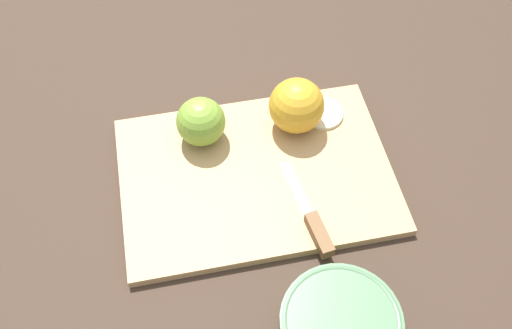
{
  "coord_description": "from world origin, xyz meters",
  "views": [
    {
      "loc": [
        -0.16,
        -0.5,
        0.76
      ],
      "look_at": [
        0.0,
        0.0,
        0.04
      ],
      "focal_mm": 42.0,
      "sensor_mm": 36.0,
      "label": 1
    }
  ],
  "objects_px": {
    "apple_half_left": "(201,122)",
    "knife": "(315,227)",
    "apple_half_right": "(296,106)",
    "bowl": "(340,325)"
  },
  "relations": [
    {
      "from": "apple_half_left",
      "to": "knife",
      "type": "xyz_separation_m",
      "value": [
        0.11,
        -0.21,
        -0.03
      ]
    },
    {
      "from": "knife",
      "to": "apple_half_left",
      "type": "bearing_deg",
      "value": 25.81
    },
    {
      "from": "apple_half_left",
      "to": "bowl",
      "type": "xyz_separation_m",
      "value": [
        0.09,
        -0.36,
        -0.03
      ]
    },
    {
      "from": "apple_half_left",
      "to": "apple_half_right",
      "type": "bearing_deg",
      "value": 174.38
    },
    {
      "from": "apple_half_right",
      "to": "knife",
      "type": "distance_m",
      "value": 0.2
    },
    {
      "from": "apple_half_right",
      "to": "bowl",
      "type": "height_order",
      "value": "apple_half_right"
    },
    {
      "from": "apple_half_right",
      "to": "bowl",
      "type": "relative_size",
      "value": 0.56
    },
    {
      "from": "apple_half_left",
      "to": "knife",
      "type": "height_order",
      "value": "apple_half_left"
    },
    {
      "from": "bowl",
      "to": "apple_half_right",
      "type": "bearing_deg",
      "value": 79.87
    },
    {
      "from": "knife",
      "to": "bowl",
      "type": "distance_m",
      "value": 0.15
    }
  ]
}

